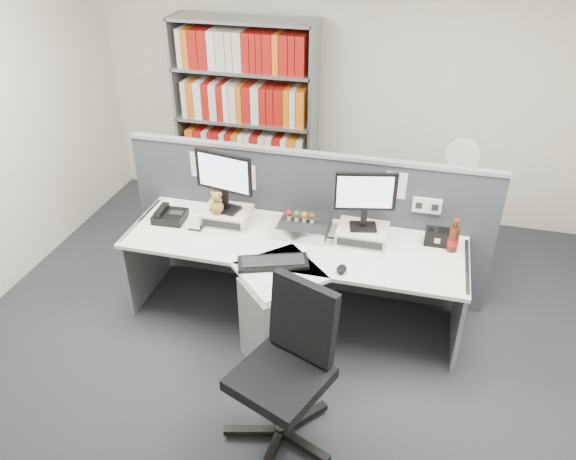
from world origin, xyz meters
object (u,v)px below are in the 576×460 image
(desktop_pc, at_px, (305,226))
(desk_calendar, at_px, (195,223))
(office_chair, at_px, (289,364))
(keyboard, at_px, (273,262))
(monitor_left, at_px, (224,177))
(filing_cabinet, at_px, (450,226))
(mouse, at_px, (342,269))
(cola_bottle, at_px, (453,239))
(shelving_unit, at_px, (247,123))
(monitor_right, at_px, (365,196))
(desk_phone, at_px, (169,216))
(speaker, at_px, (437,237))
(desk, at_px, (286,286))
(desk_fan, at_px, (462,159))

(desktop_pc, xyz_separation_m, desk_calendar, (-0.84, -0.18, 0.00))
(office_chair, bearing_deg, keyboard, 112.11)
(monitor_left, xyz_separation_m, keyboard, (0.53, -0.49, -0.38))
(desk_calendar, height_order, filing_cabinet, desk_calendar)
(monitor_left, xyz_separation_m, mouse, (1.02, -0.46, -0.37))
(cola_bottle, xyz_separation_m, shelving_unit, (-2.07, 1.45, 0.16))
(keyboard, relative_size, office_chair, 0.50)
(mouse, relative_size, desk_calendar, 0.90)
(monitor_left, relative_size, keyboard, 0.91)
(monitor_left, xyz_separation_m, monitor_right, (1.10, -0.00, -0.02))
(desktop_pc, bearing_deg, desk_phone, -174.87)
(speaker, bearing_deg, mouse, -140.18)
(desk, distance_m, desktop_pc, 0.49)
(desk_calendar, xyz_separation_m, speaker, (1.85, 0.26, 0.01))
(monitor_right, distance_m, speaker, 0.64)
(desk_phone, xyz_separation_m, shelving_unit, (0.15, 1.57, 0.22))
(keyboard, xyz_separation_m, speaker, (1.12, 0.57, 0.05))
(monitor_right, bearing_deg, filing_cabinet, 55.47)
(shelving_unit, distance_m, desk_fan, 2.15)
(speaker, bearing_deg, shelving_unit, 144.53)
(desk_calendar, height_order, desk_fan, desk_fan)
(keyboard, distance_m, desk_fan, 1.99)
(monitor_right, height_order, desk_calendar, monitor_right)
(cola_bottle, bearing_deg, desk, -161.31)
(filing_cabinet, xyz_separation_m, desk_fan, (0.00, -0.00, 0.67))
(speaker, bearing_deg, office_chair, -120.96)
(keyboard, bearing_deg, cola_bottle, 22.27)
(mouse, distance_m, filing_cabinet, 1.71)
(cola_bottle, height_order, filing_cabinet, cola_bottle)
(speaker, distance_m, office_chair, 1.58)
(filing_cabinet, height_order, desk_fan, desk_fan)
(mouse, distance_m, cola_bottle, 0.88)
(monitor_right, height_order, filing_cabinet, monitor_right)
(keyboard, xyz_separation_m, cola_bottle, (1.23, 0.51, 0.08))
(keyboard, xyz_separation_m, shelving_unit, (-0.83, 1.96, 0.24))
(keyboard, bearing_deg, monitor_right, 41.00)
(desk_phone, xyz_separation_m, filing_cabinet, (2.25, 1.12, -0.41))
(desk, relative_size, desk_calendar, 21.08)
(speaker, distance_m, shelving_unit, 2.41)
(desk_fan, bearing_deg, cola_bottle, -91.88)
(monitor_right, height_order, speaker, monitor_right)
(monitor_left, distance_m, mouse, 1.18)
(monitor_left, bearing_deg, desk_calendar, -135.95)
(cola_bottle, bearing_deg, office_chair, -125.51)
(desk_phone, height_order, desk_calendar, desk_calendar)
(desk, bearing_deg, monitor_left, 147.35)
(mouse, distance_m, desk_phone, 1.51)
(desk_fan, distance_m, office_chair, 2.52)
(monitor_right, distance_m, filing_cabinet, 1.44)
(office_chair, bearing_deg, monitor_right, 78.84)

